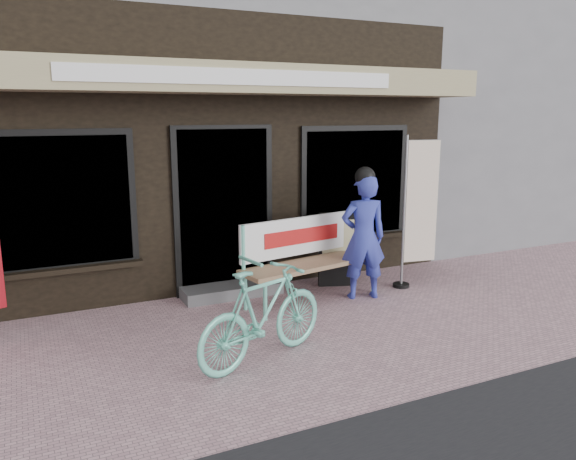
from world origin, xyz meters
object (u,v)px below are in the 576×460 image
person (363,234)px  bicycle (263,314)px  bench (308,252)px  menu_stand (337,249)px  nobori_cream (418,210)px

person → bicycle: bearing=-132.3°
person → bicycle: size_ratio=1.08×
bench → bicycle: 1.92m
person → bicycle: (-1.90, -1.21, -0.36)m
person → menu_stand: person is taller
bench → menu_stand: size_ratio=1.95×
bicycle → menu_stand: (1.86, 1.78, 0.05)m
bicycle → menu_stand: size_ratio=1.53×
bicycle → nobori_cream: size_ratio=0.76×
bicycle → nobori_cream: (2.84, 1.31, 0.59)m
nobori_cream → menu_stand: (-0.98, 0.47, -0.54)m
menu_stand → bicycle: bearing=-116.4°
bicycle → bench: bearing=-60.5°
person → menu_stand: 0.65m
menu_stand → person: bearing=-65.9°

